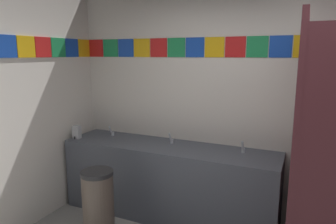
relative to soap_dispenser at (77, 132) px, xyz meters
The scene contains 8 objects.
wall_back 2.23m from the soap_dispenser, 13.87° to the left, with size 4.52×0.09×2.70m.
vanity_counter 1.25m from the soap_dispenser, ahead, with size 2.45×0.60×0.84m.
faucet_left 0.42m from the soap_dispenser, 40.39° to the left, with size 0.04×0.10×0.14m.
faucet_center 1.17m from the soap_dispenser, 13.49° to the left, with size 0.04×0.10×0.14m.
faucet_right 1.97m from the soap_dispenser, ahead, with size 0.04×0.10×0.14m.
soap_dispenser is the anchor object (origin of this frame).
stall_divider 2.69m from the soap_dispenser, 11.60° to the right, with size 0.92×1.53×2.10m.
trash_bin 1.06m from the soap_dispenser, 38.06° to the right, with size 0.31×0.31×0.74m.
Camera 1 is at (0.38, -1.52, 1.85)m, focal length 32.79 mm.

